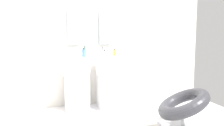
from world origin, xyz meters
The scene contains 12 objects.
rear_partition centered at (0.00, 1.65, 1.30)m, with size 4.80×0.10×2.60m, color silver.
pedestal_sink_left centered at (-0.31, 1.24, 0.54)m, with size 0.49×0.49×1.08m.
pedestal_sink_right centered at (0.31, 1.24, 0.54)m, with size 0.49×0.49×1.08m.
vanity_mirror_left centered at (-0.31, 1.58, 1.50)m, with size 0.22×0.03×0.64m, color #8C9EA8.
vanity_mirror_right centered at (0.31, 1.58, 1.50)m, with size 0.22×0.03×0.64m, color #8C9EA8.
lounge_chair centered at (1.04, -0.09, 0.35)m, with size 1.00×1.00×0.65m.
soap_bottle_blue centered at (-0.17, 1.24, 1.06)m, with size 0.05×0.05×0.16m.
soap_bottle_clear centered at (0.20, 1.17, 1.04)m, with size 0.06×0.06×0.13m.
soap_bottle_black centered at (-0.16, 1.30, 1.05)m, with size 0.04×0.04×0.16m.
soap_bottle_grey centered at (0.21, 1.40, 1.05)m, with size 0.04×0.04×0.15m.
soap_bottle_green centered at (-0.15, 1.25, 1.07)m, with size 0.04×0.04×0.20m.
soap_bottle_amber centered at (0.42, 1.28, 1.04)m, with size 0.05×0.05×0.14m.
Camera 1 is at (-0.96, -3.14, 1.46)m, focal length 39.84 mm.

